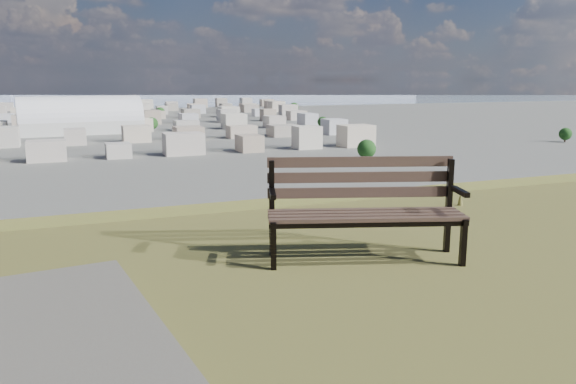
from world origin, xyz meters
name	(u,v)px	position (x,y,z in m)	size (l,w,h in m)	color
park_bench	(364,203)	(0.01, 1.66, 25.54)	(1.93, 1.13, 0.96)	#49342A
grass_tufts	(575,327)	(0.41, -0.47, 25.11)	(12.49, 7.38, 0.28)	brown
arena	(81,122)	(4.82, 300.83, 5.83)	(60.45, 29.64, 24.72)	silver
city_blocks	(69,116)	(0.00, 394.44, 3.50)	(395.00, 361.00, 7.00)	#BFB3A8
city_trees	(16,123)	(-26.39, 319.00, 4.83)	(406.52, 387.20, 9.98)	#34211A
bay_water	(65,98)	(0.00, 900.00, 0.00)	(2400.00, 700.00, 0.12)	#90A6B8
far_hills	(34,80)	(-60.92, 1402.93, 25.47)	(2050.00, 340.00, 60.00)	#8D93AF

